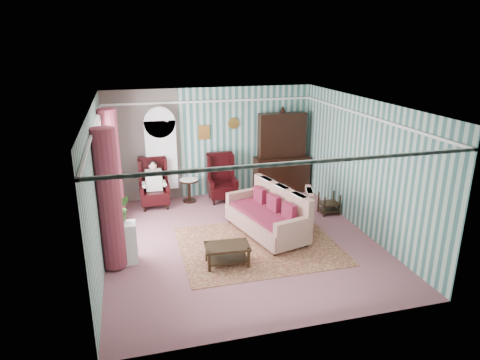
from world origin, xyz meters
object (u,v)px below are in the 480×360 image
object	(u,v)px
bookcase	(162,160)
seated_woman	(154,185)
wingback_right	(222,178)
coffee_table	(227,255)
dresser_hutch	(282,151)
plant_stand	(122,243)
wingback_left	(154,183)
sofa	(266,213)
round_side_table	(189,191)
floral_armchair	(295,208)
nest_table	(329,203)

from	to	relation	value
bookcase	seated_woman	xyz separation A→B (m)	(-0.25, -0.39, -0.53)
wingback_right	coffee_table	distance (m)	3.43
wingback_right	coffee_table	size ratio (longest dim) A/B	1.50
dresser_hutch	plant_stand	bearing A→B (deg)	-144.92
bookcase	wingback_left	bearing A→B (deg)	-122.66
bookcase	sofa	bearing A→B (deg)	-53.17
bookcase	coffee_table	xyz separation A→B (m)	(0.85, -3.73, -0.92)
coffee_table	dresser_hutch	bearing A→B (deg)	56.39
round_side_table	sofa	xyz separation A→B (m)	(1.33, -2.40, 0.20)
dresser_hutch	coffee_table	bearing A→B (deg)	-123.61
wingback_right	plant_stand	xyz separation A→B (m)	(-2.55, -2.75, -0.22)
sofa	coffee_table	bearing A→B (deg)	119.53
bookcase	wingback_right	xyz separation A→B (m)	(1.50, -0.39, -0.50)
dresser_hutch	coffee_table	xyz separation A→B (m)	(-2.40, -3.61, -0.98)
dresser_hutch	floral_armchair	size ratio (longest dim) A/B	2.22
coffee_table	floral_armchair	bearing A→B (deg)	31.42
wingback_left	seated_woman	distance (m)	0.04
seated_woman	floral_armchair	world-z (taller)	seated_woman
wingback_left	dresser_hutch	bearing A→B (deg)	4.41
round_side_table	wingback_left	bearing A→B (deg)	-170.54
wingback_right	seated_woman	world-z (taller)	wingback_right
seated_woman	bookcase	bearing A→B (deg)	57.34
seated_woman	wingback_left	bearing A→B (deg)	0.00
floral_armchair	coffee_table	distance (m)	2.12
seated_woman	wingback_right	bearing A→B (deg)	0.00
dresser_hutch	wingback_right	world-z (taller)	dresser_hutch
wingback_right	round_side_table	bearing A→B (deg)	169.99
seated_woman	coffee_table	xyz separation A→B (m)	(1.10, -3.34, -0.39)
round_side_table	floral_armchair	distance (m)	3.13
round_side_table	sofa	world-z (taller)	sofa
dresser_hutch	plant_stand	xyz separation A→B (m)	(-4.30, -3.02, -0.78)
nest_table	floral_armchair	distance (m)	1.40
bookcase	sofa	world-z (taller)	bookcase
bookcase	dresser_hutch	world-z (taller)	dresser_hutch
wingback_right	bookcase	bearing A→B (deg)	165.43
seated_woman	plant_stand	size ratio (longest dim) A/B	1.47
nest_table	floral_armchair	world-z (taller)	floral_armchair
seated_woman	plant_stand	xyz separation A→B (m)	(-0.80, -2.75, -0.19)
dresser_hutch	plant_stand	distance (m)	5.31
dresser_hutch	wingback_left	distance (m)	3.55
dresser_hutch	wingback_right	size ratio (longest dim) A/B	1.89
wingback_right	floral_armchair	world-z (taller)	wingback_right
coffee_table	wingback_left	bearing A→B (deg)	108.19
wingback_right	nest_table	size ratio (longest dim) A/B	2.31
wingback_left	round_side_table	bearing A→B (deg)	9.46
bookcase	plant_stand	world-z (taller)	bookcase
dresser_hutch	nest_table	world-z (taller)	dresser_hutch
nest_table	round_side_table	bearing A→B (deg)	151.80
sofa	coffee_table	world-z (taller)	sofa
nest_table	floral_armchair	xyz separation A→B (m)	(-1.18, -0.70, 0.26)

